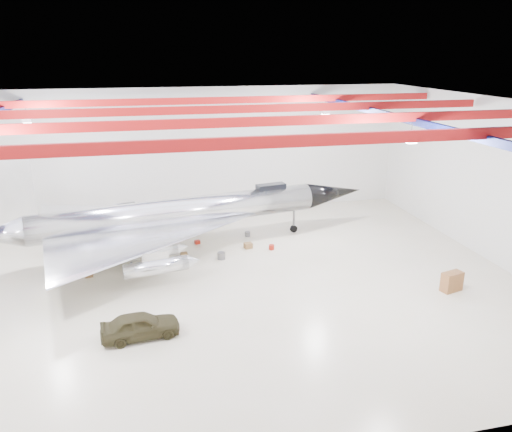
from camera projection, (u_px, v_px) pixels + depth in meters
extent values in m
plane|color=beige|center=(201.00, 284.00, 31.16)|extent=(40.00, 40.00, 0.00)
plane|color=silver|center=(178.00, 152.00, 43.31)|extent=(40.00, 0.00, 40.00)
plane|color=silver|center=(494.00, 181.00, 33.67)|extent=(0.00, 30.00, 30.00)
plane|color=#0A0F38|center=(195.00, 105.00, 27.70)|extent=(40.00, 40.00, 0.00)
cube|color=maroon|center=(220.00, 144.00, 19.56)|extent=(39.50, 0.25, 0.50)
cube|color=maroon|center=(202.00, 123.00, 25.11)|extent=(39.50, 0.25, 0.50)
cube|color=maroon|center=(190.00, 110.00, 30.66)|extent=(39.50, 0.25, 0.50)
cube|color=maroon|center=(181.00, 101.00, 36.21)|extent=(39.50, 0.25, 0.50)
cube|color=#0B1144|center=(391.00, 116.00, 30.53)|extent=(0.25, 29.50, 0.40)
cube|color=silver|center=(411.00, 139.00, 24.68)|extent=(0.55, 0.55, 0.25)
cube|color=silver|center=(27.00, 120.00, 31.54)|extent=(0.55, 0.55, 0.25)
cube|color=silver|center=(325.00, 112.00, 35.78)|extent=(0.55, 0.55, 0.25)
cylinder|color=silver|center=(180.00, 212.00, 35.78)|extent=(20.55, 5.71, 2.05)
cone|color=black|center=(334.00, 193.00, 40.59)|extent=(5.41, 2.94, 2.05)
cube|color=silver|center=(9.00, 192.00, 30.91)|extent=(2.85, 0.64, 4.62)
cube|color=black|center=(271.00, 187.00, 38.14)|extent=(2.37, 1.21, 0.51)
cylinder|color=silver|center=(156.00, 267.00, 30.16)|extent=(4.00, 1.61, 0.92)
cylinder|color=silver|center=(147.00, 252.00, 32.40)|extent=(4.00, 1.61, 0.92)
cylinder|color=silver|center=(131.00, 224.00, 37.76)|extent=(4.00, 1.61, 0.92)
cylinder|color=silver|center=(125.00, 214.00, 40.00)|extent=(4.00, 1.61, 0.92)
cylinder|color=#59595B|center=(294.00, 221.00, 39.86)|extent=(0.18, 0.18, 1.85)
cylinder|color=black|center=(294.00, 229.00, 40.06)|extent=(0.61, 0.33, 0.57)
cylinder|color=#59595B|center=(131.00, 259.00, 32.62)|extent=(0.18, 0.18, 1.85)
cylinder|color=black|center=(131.00, 268.00, 32.82)|extent=(0.61, 0.33, 0.57)
cylinder|color=#59595B|center=(119.00, 234.00, 37.09)|extent=(0.18, 0.18, 1.85)
cylinder|color=black|center=(119.00, 242.00, 37.29)|extent=(0.61, 0.33, 0.57)
imported|color=#35311A|center=(140.00, 325.00, 25.21)|extent=(4.09, 2.00, 1.34)
cube|color=brown|center=(452.00, 282.00, 30.17)|extent=(1.43, 0.96, 1.20)
cube|color=olive|center=(89.00, 274.00, 32.15)|extent=(0.58, 0.50, 0.35)
cube|color=#9E1C0F|center=(197.00, 242.00, 37.69)|extent=(0.46, 0.41, 0.27)
cylinder|color=#59595B|center=(221.00, 256.00, 34.88)|extent=(0.66, 0.66, 0.49)
cube|color=olive|center=(248.00, 246.00, 36.83)|extent=(0.65, 0.55, 0.40)
cube|color=#59595B|center=(110.00, 255.00, 35.33)|extent=(0.38, 0.32, 0.23)
cylinder|color=#9E1C0F|center=(271.00, 247.00, 36.57)|extent=(0.50, 0.50, 0.36)
cube|color=olive|center=(184.00, 255.00, 35.24)|extent=(0.51, 0.43, 0.33)
cylinder|color=#59595B|center=(248.00, 234.00, 39.19)|extent=(0.55, 0.55, 0.38)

